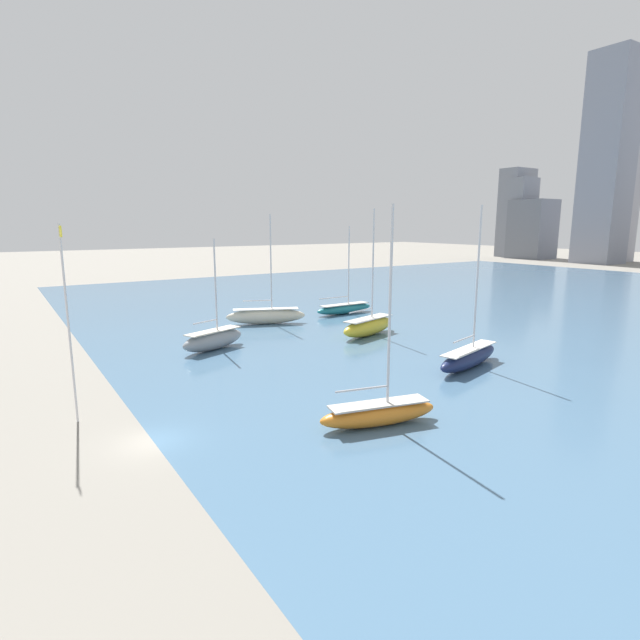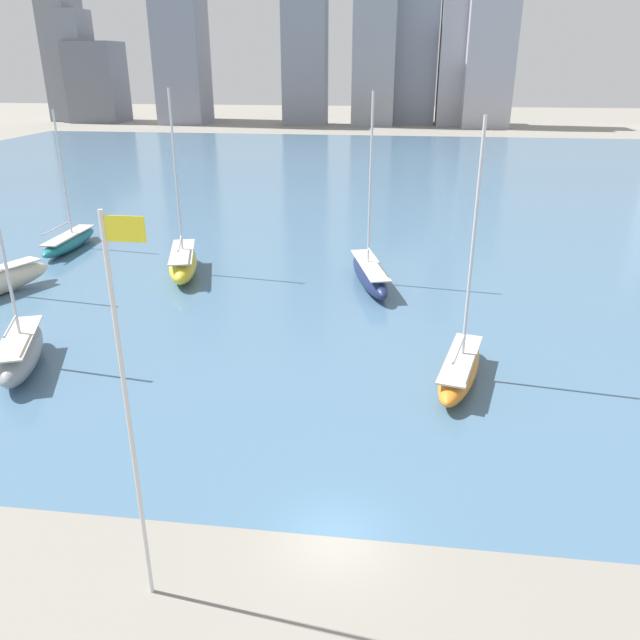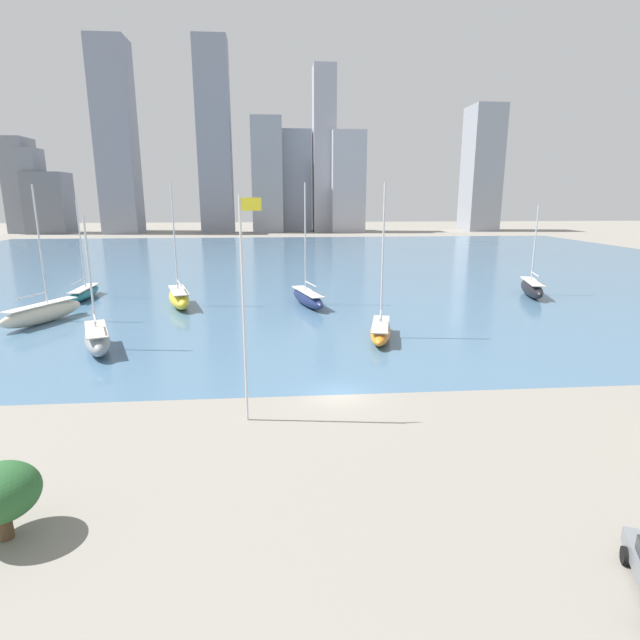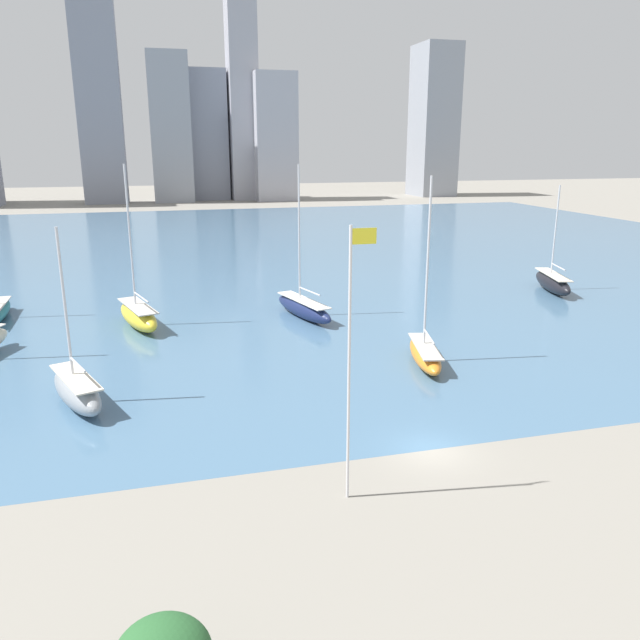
% 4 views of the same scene
% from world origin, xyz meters
% --- Properties ---
extents(ground_plane, '(500.00, 500.00, 0.00)m').
position_xyz_m(ground_plane, '(0.00, 0.00, 0.00)').
color(ground_plane, gray).
extents(harbor_water, '(180.00, 140.00, 0.00)m').
position_xyz_m(harbor_water, '(0.00, 70.00, 0.00)').
color(harbor_water, '#476B89').
rests_on(harbor_water, ground_plane).
extents(flag_pole, '(1.24, 0.14, 13.12)m').
position_xyz_m(flag_pole, '(-5.88, -3.41, 7.06)').
color(flag_pole, silver).
rests_on(flag_pole, ground_plane).
extents(distant_city_skyline, '(187.77, 25.04, 68.97)m').
position_xyz_m(distant_city_skyline, '(-19.70, 168.70, 24.35)').
color(distant_city_skyline, slate).
rests_on(distant_city_skyline, ground_plane).
extents(sailboat_orange, '(3.72, 8.47, 14.29)m').
position_xyz_m(sailboat_orange, '(5.53, 13.19, 0.92)').
color(sailboat_orange, orange).
rests_on(sailboat_orange, harbor_water).
extents(sailboat_yellow, '(4.72, 9.47, 14.84)m').
position_xyz_m(sailboat_yellow, '(-16.06, 29.52, 1.16)').
color(sailboat_yellow, yellow).
rests_on(sailboat_yellow, harbor_water).
extents(sailboat_gray, '(4.75, 8.14, 11.61)m').
position_xyz_m(sailboat_gray, '(-19.64, 11.54, 1.11)').
color(sailboat_gray, gray).
rests_on(sailboat_gray, harbor_water).
extents(sailboat_navy, '(4.47, 10.38, 14.73)m').
position_xyz_m(sailboat_navy, '(-0.39, 28.89, 1.02)').
color(sailboat_navy, '#19234C').
rests_on(sailboat_navy, harbor_water).
extents(sailboat_teal, '(2.22, 9.75, 12.74)m').
position_xyz_m(sailboat_teal, '(-29.47, 35.71, 0.85)').
color(sailboat_teal, '#1E757F').
rests_on(sailboat_teal, harbor_water).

